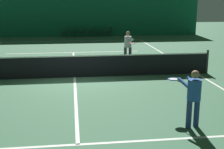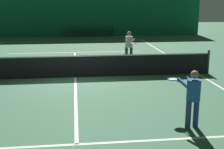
{
  "view_description": "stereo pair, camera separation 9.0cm",
  "coord_description": "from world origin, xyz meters",
  "px_view_note": "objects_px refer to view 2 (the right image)",
  "views": [
    {
      "loc": [
        -0.06,
        -13.09,
        3.31
      ],
      "look_at": [
        1.2,
        -3.27,
        0.88
      ],
      "focal_mm": 50.0,
      "sensor_mm": 36.0,
      "label": 1
    },
    {
      "loc": [
        0.03,
        -13.1,
        3.31
      ],
      "look_at": [
        1.2,
        -3.27,
        0.88
      ],
      "focal_mm": 50.0,
      "sensor_mm": 36.0,
      "label": 2
    }
  ],
  "objects_px": {
    "player_far": "(129,45)",
    "courtside_chair_4": "(103,31)",
    "player_near": "(192,94)",
    "courtside_chair_5": "(111,31)",
    "tennis_net": "(75,66)",
    "courtside_chair_0": "(67,32)",
    "courtside_chair_1": "(76,31)",
    "courtside_chair_3": "(94,31)",
    "courtside_chair_2": "(85,31)"
  },
  "relations": [
    {
      "from": "courtside_chair_1",
      "to": "courtside_chair_2",
      "type": "height_order",
      "value": "same"
    },
    {
      "from": "player_near",
      "to": "courtside_chair_0",
      "type": "xyz_separation_m",
      "value": [
        -3.6,
        20.26,
        -0.41
      ]
    },
    {
      "from": "tennis_net",
      "to": "courtside_chair_3",
      "type": "xyz_separation_m",
      "value": [
        1.72,
        14.53,
        -0.03
      ]
    },
    {
      "from": "player_near",
      "to": "courtside_chair_5",
      "type": "relative_size",
      "value": 1.83
    },
    {
      "from": "courtside_chair_5",
      "to": "player_near",
      "type": "bearing_deg",
      "value": -0.78
    },
    {
      "from": "courtside_chair_0",
      "to": "courtside_chair_5",
      "type": "height_order",
      "value": "same"
    },
    {
      "from": "player_near",
      "to": "courtside_chair_5",
      "type": "bearing_deg",
      "value": -16.37
    },
    {
      "from": "courtside_chair_1",
      "to": "courtside_chair_2",
      "type": "xyz_separation_m",
      "value": [
        0.78,
        0.0,
        0.0
      ]
    },
    {
      "from": "tennis_net",
      "to": "courtside_chair_5",
      "type": "distance_m",
      "value": 14.9
    },
    {
      "from": "player_far",
      "to": "courtside_chair_5",
      "type": "xyz_separation_m",
      "value": [
        0.43,
        11.66,
        -0.47
      ]
    },
    {
      "from": "player_far",
      "to": "courtside_chair_1",
      "type": "height_order",
      "value": "player_far"
    },
    {
      "from": "player_far",
      "to": "courtside_chair_4",
      "type": "xyz_separation_m",
      "value": [
        -0.34,
        11.66,
        -0.47
      ]
    },
    {
      "from": "player_near",
      "to": "courtside_chair_0",
      "type": "distance_m",
      "value": 20.58
    },
    {
      "from": "tennis_net",
      "to": "courtside_chair_0",
      "type": "relative_size",
      "value": 14.29
    },
    {
      "from": "tennis_net",
      "to": "player_far",
      "type": "height_order",
      "value": "player_far"
    },
    {
      "from": "courtside_chair_4",
      "to": "player_far",
      "type": "bearing_deg",
      "value": 1.68
    },
    {
      "from": "courtside_chair_3",
      "to": "courtside_chair_5",
      "type": "xyz_separation_m",
      "value": [
        1.55,
        0.0,
        0.0
      ]
    },
    {
      "from": "courtside_chair_1",
      "to": "courtside_chair_3",
      "type": "distance_m",
      "value": 1.55
    },
    {
      "from": "player_far",
      "to": "courtside_chair_4",
      "type": "distance_m",
      "value": 11.68
    },
    {
      "from": "courtside_chair_5",
      "to": "courtside_chair_1",
      "type": "bearing_deg",
      "value": -90.0
    },
    {
      "from": "player_near",
      "to": "courtside_chair_4",
      "type": "xyz_separation_m",
      "value": [
        -0.5,
        20.26,
        -0.41
      ]
    },
    {
      "from": "courtside_chair_2",
      "to": "courtside_chair_5",
      "type": "relative_size",
      "value": 1.0
    },
    {
      "from": "courtside_chair_0",
      "to": "courtside_chair_1",
      "type": "distance_m",
      "value": 0.78
    },
    {
      "from": "courtside_chair_0",
      "to": "courtside_chair_3",
      "type": "height_order",
      "value": "same"
    },
    {
      "from": "player_far",
      "to": "courtside_chair_4",
      "type": "bearing_deg",
      "value": 179.52
    },
    {
      "from": "courtside_chair_4",
      "to": "courtside_chair_0",
      "type": "bearing_deg",
      "value": -90.0
    },
    {
      "from": "courtside_chair_4",
      "to": "tennis_net",
      "type": "bearing_deg",
      "value": -9.76
    },
    {
      "from": "player_far",
      "to": "courtside_chair_1",
      "type": "bearing_deg",
      "value": -169.26
    },
    {
      "from": "courtside_chair_3",
      "to": "courtside_chair_4",
      "type": "relative_size",
      "value": 1.0
    },
    {
      "from": "courtside_chair_0",
      "to": "courtside_chair_5",
      "type": "xyz_separation_m",
      "value": [
        3.88,
        0.0,
        0.0
      ]
    },
    {
      "from": "courtside_chair_0",
      "to": "player_near",
      "type": "bearing_deg",
      "value": 10.09
    },
    {
      "from": "player_near",
      "to": "courtside_chair_2",
      "type": "bearing_deg",
      "value": -9.8
    },
    {
      "from": "courtside_chair_1",
      "to": "courtside_chair_2",
      "type": "bearing_deg",
      "value": 90.0
    },
    {
      "from": "player_near",
      "to": "courtside_chair_2",
      "type": "distance_m",
      "value": 20.36
    },
    {
      "from": "courtside_chair_0",
      "to": "courtside_chair_3",
      "type": "distance_m",
      "value": 2.33
    },
    {
      "from": "courtside_chair_2",
      "to": "courtside_chair_4",
      "type": "relative_size",
      "value": 1.0
    },
    {
      "from": "player_far",
      "to": "courtside_chair_3",
      "type": "xyz_separation_m",
      "value": [
        -1.12,
        11.66,
        -0.47
      ]
    },
    {
      "from": "player_far",
      "to": "tennis_net",
      "type": "bearing_deg",
      "value": -46.86
    },
    {
      "from": "courtside_chair_2",
      "to": "courtside_chair_0",
      "type": "bearing_deg",
      "value": -90.0
    },
    {
      "from": "player_near",
      "to": "courtside_chair_5",
      "type": "xyz_separation_m",
      "value": [
        0.28,
        20.26,
        -0.41
      ]
    },
    {
      "from": "tennis_net",
      "to": "courtside_chair_0",
      "type": "height_order",
      "value": "tennis_net"
    },
    {
      "from": "tennis_net",
      "to": "courtside_chair_5",
      "type": "xyz_separation_m",
      "value": [
        3.27,
        14.53,
        -0.03
      ]
    },
    {
      "from": "tennis_net",
      "to": "courtside_chair_0",
      "type": "xyz_separation_m",
      "value": [
        -0.61,
        14.53,
        -0.03
      ]
    },
    {
      "from": "courtside_chair_3",
      "to": "courtside_chair_5",
      "type": "bearing_deg",
      "value": 90.0
    },
    {
      "from": "courtside_chair_1",
      "to": "courtside_chair_3",
      "type": "relative_size",
      "value": 1.0
    },
    {
      "from": "courtside_chair_1",
      "to": "courtside_chair_2",
      "type": "distance_m",
      "value": 0.78
    },
    {
      "from": "courtside_chair_1",
      "to": "player_far",
      "type": "bearing_deg",
      "value": 12.9
    },
    {
      "from": "player_near",
      "to": "courtside_chair_4",
      "type": "bearing_deg",
      "value": -14.18
    },
    {
      "from": "courtside_chair_1",
      "to": "courtside_chair_4",
      "type": "xyz_separation_m",
      "value": [
        2.33,
        0.0,
        0.0
      ]
    },
    {
      "from": "player_near",
      "to": "courtside_chair_1",
      "type": "bearing_deg",
      "value": -7.64
    }
  ]
}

